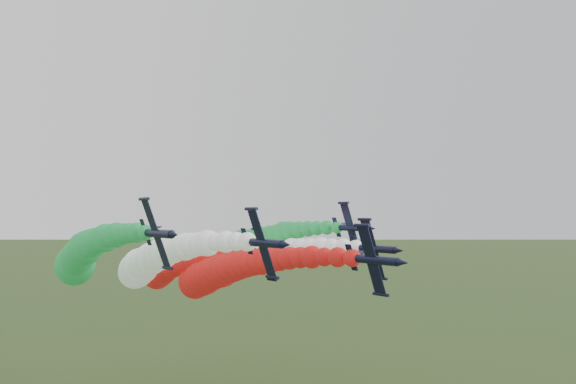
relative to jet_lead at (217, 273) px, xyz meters
The scene contains 6 objects.
jet_lead is the anchor object (origin of this frame).
jet_inner_left 14.36m from the jet_lead, 138.65° to the left, with size 14.92×74.87×18.47m.
jet_inner_right 12.89m from the jet_lead, 42.69° to the left, with size 14.64×74.59×18.19m.
jet_outer_left 28.55m from the jet_lead, 140.54° to the left, with size 15.38×75.33×18.93m.
jet_outer_right 28.70m from the jet_lead, 52.14° to the left, with size 15.07×75.02×18.62m.
jet_trail 31.29m from the jet_lead, 82.00° to the left, with size 15.13×75.08×18.68m.
Camera 1 is at (-44.40, -57.96, 47.45)m, focal length 35.00 mm.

